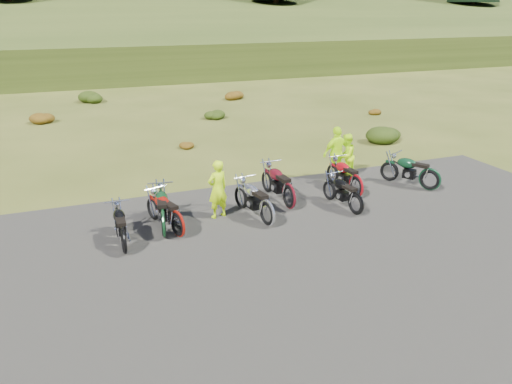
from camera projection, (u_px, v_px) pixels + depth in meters
name	position (u px, v px, depth m)	size (l,w,h in m)	color
ground	(280.00, 232.00, 13.64)	(300.00, 300.00, 0.00)	#3F4918
gravel_pad	(314.00, 265.00, 11.90)	(20.00, 12.00, 0.04)	black
hill_slope	(104.00, 59.00, 57.24)	(300.00, 46.00, 3.00)	#334416
hill_plateau	(78.00, 33.00, 109.57)	(300.00, 90.00, 9.17)	#334416
shrub_2	(42.00, 117.00, 25.87)	(1.30, 1.30, 0.77)	#63300C
shrub_3	(92.00, 95.00, 31.45)	(1.56, 1.56, 0.92)	black
shrub_4	(185.00, 144.00, 21.45)	(0.77, 0.77, 0.45)	#63300C
shrub_5	(214.00, 113.00, 27.03)	(1.03, 1.03, 0.61)	black
shrub_6	(233.00, 94.00, 32.61)	(1.30, 1.30, 0.77)	#63300C
shrub_7	(385.00, 132.00, 22.49)	(1.56, 1.56, 0.92)	black
shrub_8	(372.00, 110.00, 28.18)	(0.77, 0.77, 0.45)	#63300C
motorcycle_0	(125.00, 254.00, 12.43)	(1.94, 0.65, 1.02)	black
motorcycle_1	(178.00, 237.00, 13.32)	(2.08, 0.69, 1.09)	maroon
motorcycle_2	(165.00, 238.00, 13.31)	(2.18, 0.73, 1.14)	#0E3417
motorcycle_3	(267.00, 227.00, 13.97)	(2.17, 0.72, 1.14)	#B6B6BB
motorcycle_4	(289.00, 209.00, 15.15)	(2.26, 0.75, 1.18)	#540E16
motorcycle_5	(355.00, 215.00, 14.72)	(1.94, 0.65, 1.02)	black
motorcycle_6	(355.00, 198.00, 16.06)	(2.09, 0.70, 1.10)	#9C0B12
motorcycle_7	(428.00, 191.00, 16.64)	(2.15, 0.72, 1.13)	#0E341D
person_middle	(218.00, 190.00, 14.24)	(0.63, 0.41, 1.72)	#C1F60C
person_right_a	(346.00, 157.00, 17.60)	(0.77, 0.60, 1.59)	#C1F60C
person_right_b	(337.00, 154.00, 17.39)	(1.11, 0.46, 1.89)	#C1F60C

